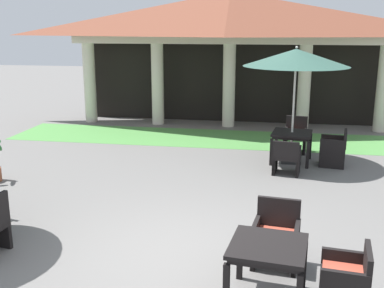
# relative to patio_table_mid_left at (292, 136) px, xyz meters

# --- Properties ---
(ground_plane) EXTENTS (60.00, 60.00, 0.00)m
(ground_plane) POSITION_rel_patio_table_mid_left_xyz_m (-1.87, -5.14, -0.64)
(ground_plane) COLOR slate
(background_pavilion) EXTENTS (10.62, 2.61, 4.22)m
(background_pavilion) POSITION_rel_patio_table_mid_left_xyz_m (-1.87, 3.96, 2.56)
(background_pavilion) COLOR beige
(background_pavilion) RESTS_ON ground
(lawn_strip) EXTENTS (12.42, 2.30, 0.01)m
(lawn_strip) POSITION_rel_patio_table_mid_left_xyz_m (-1.87, 2.10, -0.64)
(lawn_strip) COLOR #519347
(lawn_strip) RESTS_ON ground
(patio_table_mid_left) EXTENTS (1.02, 1.02, 0.74)m
(patio_table_mid_left) POSITION_rel_patio_table_mid_left_xyz_m (0.00, 0.00, 0.00)
(patio_table_mid_left) COLOR black
(patio_table_mid_left) RESTS_ON ground
(patio_umbrella_mid_left) EXTENTS (2.44, 2.44, 2.75)m
(patio_umbrella_mid_left) POSITION_rel_patio_table_mid_left_xyz_m (-0.00, 0.00, 1.83)
(patio_umbrella_mid_left) COLOR #2D2D2D
(patio_umbrella_mid_left) RESTS_ON ground
(patio_chair_mid_left_south) EXTENTS (0.64, 0.61, 0.79)m
(patio_chair_mid_left_south) POSITION_rel_patio_table_mid_left_xyz_m (-0.14, -0.97, -0.26)
(patio_chair_mid_left_south) COLOR black
(patio_chair_mid_left_south) RESTS_ON ground
(patio_chair_mid_left_east) EXTENTS (0.65, 0.64, 0.86)m
(patio_chair_mid_left_east) POSITION_rel_patio_table_mid_left_xyz_m (0.97, -0.14, -0.22)
(patio_chair_mid_left_east) COLOR black
(patio_chair_mid_left_east) RESTS_ON ground
(patio_chair_mid_left_north) EXTENTS (0.63, 0.63, 0.91)m
(patio_chair_mid_left_north) POSITION_rel_patio_table_mid_left_xyz_m (0.14, 0.98, -0.24)
(patio_chair_mid_left_north) COLOR black
(patio_chair_mid_left_north) RESTS_ON ground
(patio_table_mid_right) EXTENTS (0.98, 0.98, 0.74)m
(patio_table_mid_right) POSITION_rel_patio_table_mid_left_xyz_m (-0.50, -6.02, -0.01)
(patio_table_mid_right) COLOR black
(patio_table_mid_right) RESTS_ON ground
(patio_chair_mid_right_east) EXTENTS (0.59, 0.64, 0.83)m
(patio_chair_mid_right_east) POSITION_rel_patio_table_mid_left_xyz_m (0.39, -6.13, -0.23)
(patio_chair_mid_right_east) COLOR black
(patio_chair_mid_right_east) RESTS_ON ground
(patio_chair_mid_right_north) EXTENTS (0.66, 0.57, 0.91)m
(patio_chair_mid_right_north) POSITION_rel_patio_table_mid_left_xyz_m (-0.39, -5.12, -0.22)
(patio_chair_mid_right_north) COLOR black
(patio_chair_mid_right_north) RESTS_ON ground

